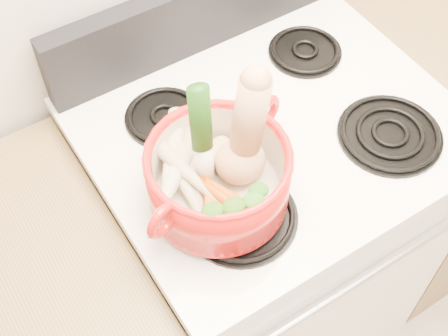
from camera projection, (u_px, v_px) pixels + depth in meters
stove_body at (262, 237)px, 1.74m from camera, size 0.76×0.65×0.92m
cooktop at (273, 129)px, 1.36m from camera, size 0.78×0.67×0.03m
control_backsplash at (200, 14)px, 1.42m from camera, size 0.76×0.05×0.18m
oven_handle at (361, 280)px, 1.32m from camera, size 0.60×0.02×0.02m
burner_front_left at (240, 215)px, 1.20m from camera, size 0.22×0.22×0.02m
burner_front_right at (390, 133)px, 1.32m from camera, size 0.22×0.22×0.02m
burner_back_left at (164, 116)px, 1.35m from camera, size 0.17×0.17×0.02m
burner_back_right at (305, 50)px, 1.47m from camera, size 0.17×0.17×0.02m
dutch_oven at (218, 177)px, 1.16m from camera, size 0.35×0.35×0.13m
pot_handle_left at (163, 220)px, 1.05m from camera, size 0.08×0.04×0.08m
pot_handle_right at (267, 112)px, 1.20m from camera, size 0.08×0.04×0.08m
squash at (241, 134)px, 1.11m from camera, size 0.14×0.12×0.26m
leek at (203, 139)px, 1.10m from camera, size 0.06×0.07×0.26m
ginger at (211, 155)px, 1.21m from camera, size 0.09×0.07×0.05m
parsnip_0 at (196, 183)px, 1.17m from camera, size 0.14×0.24×0.07m
parsnip_1 at (185, 182)px, 1.16m from camera, size 0.07×0.23×0.06m
parsnip_2 at (185, 168)px, 1.18m from camera, size 0.07×0.20×0.06m
parsnip_3 at (168, 190)px, 1.14m from camera, size 0.18×0.16×0.06m
parsnip_4 at (170, 163)px, 1.17m from camera, size 0.18×0.21×0.07m
parsnip_5 at (189, 174)px, 1.15m from camera, size 0.08×0.21×0.06m
carrot_0 at (211, 201)px, 1.15m from camera, size 0.03×0.15×0.04m
carrot_1 at (211, 199)px, 1.15m from camera, size 0.03×0.16×0.05m
carrot_2 at (222, 193)px, 1.15m from camera, size 0.08×0.16×0.04m
carrot_3 at (209, 208)px, 1.13m from camera, size 0.09×0.14×0.04m
carrot_4 at (219, 197)px, 1.13m from camera, size 0.08×0.16×0.04m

